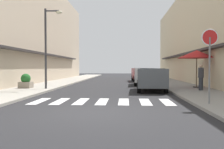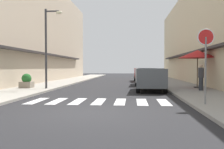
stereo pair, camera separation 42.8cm
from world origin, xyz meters
The scene contains 14 objects.
ground_plane centered at (0.00, 15.30, 0.00)m, with size 84.17×84.17×0.00m, color #232326.
sidewalk_left centered at (-5.30, 15.30, 0.06)m, with size 3.11×53.56×0.12m, color #9E998E.
sidewalk_right centered at (5.30, 15.30, 0.06)m, with size 3.11×53.56×0.12m, color gray.
building_row_left centered at (-9.35, 16.22, 5.34)m, with size 5.50×36.43×10.68m.
building_row_right centered at (9.35, 16.22, 4.68)m, with size 5.50×36.43×9.37m.
crosswalk centered at (0.00, 2.73, 0.01)m, with size 6.15×2.20×0.01m.
parked_car_near centered at (2.69, 8.03, 0.92)m, with size 1.97×4.44×1.47m.
parked_car_mid centered at (2.69, 13.64, 0.92)m, with size 1.92×4.47×1.47m.
parked_car_far centered at (2.69, 19.55, 0.92)m, with size 1.94×4.29×1.47m.
round_street_sign centered at (4.27, 1.49, 2.33)m, with size 0.65×0.07×2.89m.
street_lamp centered at (-4.08, 8.16, 3.36)m, with size 1.19×0.28×5.30m.
cafe_umbrella centered at (6.01, 9.60, 2.45)m, with size 2.63×2.63×2.61m.
planter_midblock centered at (-5.81, 8.59, 0.56)m, with size 0.80×0.80×0.98m.
pedestrian_walking_near centered at (5.68, 7.42, 0.96)m, with size 0.34×0.34×1.60m.
Camera 2 is at (1.45, -8.47, 1.52)m, focal length 40.77 mm.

